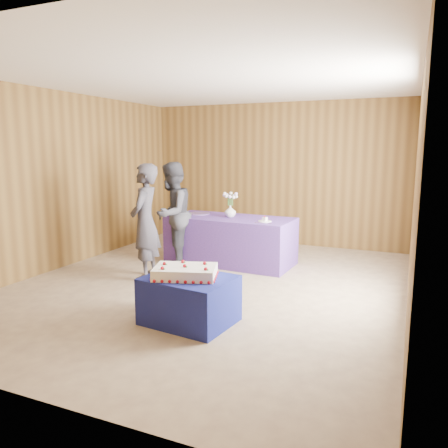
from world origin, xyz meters
The scene contains 13 objects.
ground centered at (0.00, 0.00, 0.00)m, with size 6.00×6.00×0.00m, color tan.
room_shell centered at (0.00, 0.00, 1.80)m, with size 5.04×6.04×2.72m.
cake_table centered at (0.37, -1.25, 0.25)m, with size 0.90×0.70×0.50m, color navy.
serving_table centered at (-0.18, 1.21, 0.38)m, with size 2.00×0.90×0.75m, color #5E3799.
sheet_cake centered at (0.34, -1.27, 0.56)m, with size 0.77×0.63×0.16m.
vase centered at (-0.19, 1.23, 0.84)m, with size 0.18×0.18×0.19m, color silver.
flower_spray centered at (-0.19, 1.23, 1.10)m, with size 0.25×0.24×0.19m.
platter centered at (-0.80, 1.32, 0.76)m, with size 0.37×0.37×0.02m, color #63458B.
plate centered at (0.46, 1.03, 0.76)m, with size 0.20×0.20×0.01m, color white.
cake_slice centered at (0.46, 1.03, 0.79)m, with size 0.08×0.07×0.08m.
knife centered at (0.48, 0.89, 0.75)m, with size 0.26×0.02×0.00m, color #B4B4B8.
guest_left centered at (-0.96, -0.05, 0.82)m, with size 0.60×0.39×1.64m, color #34333C.
guest_right centered at (-1.00, 0.78, 0.82)m, with size 0.79×0.62×1.63m, color #373942.
Camera 1 is at (2.46, -5.17, 1.83)m, focal length 35.00 mm.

